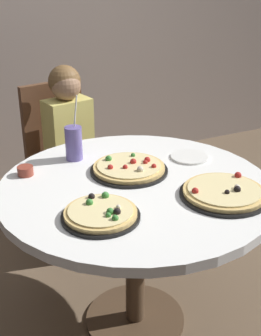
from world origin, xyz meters
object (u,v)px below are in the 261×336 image
object	(u,v)px
diner_child	(77,169)
pizza_cheese	(101,214)
dining_table	(136,205)
pizza_pepperoni	(224,192)
chair_wooden	(62,152)
soda_cup	(74,143)
pizza_veggie	(129,168)
plate_small	(190,157)
sauce_bowl	(25,171)

from	to	relation	value
diner_child	pizza_cheese	size ratio (longest dim) A/B	3.71
dining_table	pizza_pepperoni	world-z (taller)	pizza_pepperoni
dining_table	chair_wooden	size ratio (longest dim) A/B	1.22
dining_table	soda_cup	size ratio (longest dim) A/B	3.78
pizza_veggie	pizza_cheese	world-z (taller)	same
dining_table	diner_child	size ratio (longest dim) A/B	1.07
soda_cup	plate_small	xyz separation A→B (m)	(0.50, -0.23, -0.08)
diner_child	plate_small	distance (m)	0.80
pizza_veggie	soda_cup	size ratio (longest dim) A/B	1.13
chair_wooden	sauce_bowl	xyz separation A→B (m)	(-0.38, -0.70, 0.24)
soda_cup	sauce_bowl	bearing A→B (deg)	-163.90
pizza_cheese	sauce_bowl	distance (m)	0.51
dining_table	sauce_bowl	world-z (taller)	sauce_bowl
soda_cup	chair_wooden	bearing A→B (deg)	78.44
dining_table	pizza_cheese	xyz separation A→B (m)	(-0.24, -0.20, 0.12)
pizza_cheese	chair_wooden	bearing A→B (deg)	79.24
pizza_pepperoni	sauce_bowl	world-z (taller)	pizza_pepperoni
pizza_cheese	pizza_pepperoni	xyz separation A→B (m)	(0.50, -0.06, -0.00)
chair_wooden	pizza_veggie	world-z (taller)	chair_wooden
dining_table	chair_wooden	world-z (taller)	chair_wooden
pizza_pepperoni	plate_small	distance (m)	0.40
sauce_bowl	plate_small	world-z (taller)	sauce_bowl
pizza_veggie	plate_small	xyz separation A→B (m)	(0.33, 0.01, -0.01)
chair_wooden	diner_child	xyz separation A→B (m)	(0.03, -0.18, -0.05)
diner_child	chair_wooden	bearing A→B (deg)	99.48
dining_table	sauce_bowl	size ratio (longest dim) A/B	16.60
diner_child	pizza_cheese	world-z (taller)	diner_child
plate_small	sauce_bowl	bearing A→B (deg)	168.20
sauce_bowl	dining_table	bearing A→B (deg)	-35.71
dining_table	pizza_pepperoni	bearing A→B (deg)	-44.44
pizza_cheese	soda_cup	distance (m)	0.57
chair_wooden	soda_cup	distance (m)	0.71
pizza_pepperoni	plate_small	size ratio (longest dim) A/B	1.97
diner_child	soda_cup	distance (m)	0.59
soda_cup	diner_child	bearing A→B (deg)	70.50
soda_cup	sauce_bowl	distance (m)	0.27
dining_table	diner_child	bearing A→B (deg)	89.03
chair_wooden	plate_small	size ratio (longest dim) A/B	5.28
dining_table	pizza_veggie	distance (m)	0.17
dining_table	pizza_cheese	distance (m)	0.33
pizza_veggie	pizza_pepperoni	xyz separation A→B (m)	(0.24, -0.37, -0.00)
pizza_pepperoni	pizza_cheese	bearing A→B (deg)	172.92
pizza_pepperoni	sauce_bowl	xyz separation A→B (m)	(-0.66, 0.54, 0.00)
soda_cup	sauce_bowl	xyz separation A→B (m)	(-0.25, -0.07, -0.06)
pizza_veggie	soda_cup	distance (m)	0.30
pizza_cheese	soda_cup	world-z (taller)	soda_cup
pizza_veggie	soda_cup	bearing A→B (deg)	125.17
pizza_cheese	soda_cup	bearing A→B (deg)	80.15
diner_child	sauce_bowl	distance (m)	0.72
pizza_cheese	pizza_pepperoni	size ratio (longest dim) A/B	0.82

